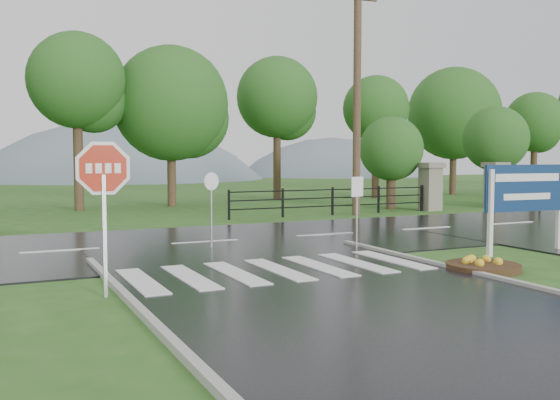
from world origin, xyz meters
TOP-DOWN VIEW (x-y plane):
  - ground at (0.00, 0.00)m, footprint 120.00×120.00m
  - main_road at (0.00, 10.00)m, footprint 90.00×8.00m
  - crosswalk at (0.00, 5.00)m, footprint 6.50×2.80m
  - pillar_west at (13.00, 16.00)m, footprint 1.00×1.00m
  - pillar_east at (17.00, 16.00)m, footprint 1.00×1.00m
  - fence_west at (7.75, 16.00)m, footprint 9.58×0.08m
  - hills at (3.49, 65.00)m, footprint 102.00×48.00m
  - treeline at (1.00, 24.00)m, footprint 83.20×5.20m
  - stop_sign at (-3.84, 4.11)m, footprint 1.32×0.07m
  - estate_billboard at (6.95, 4.64)m, footprint 2.64×0.22m
  - flower_bed at (4.16, 3.20)m, footprint 1.61×1.61m
  - reg_sign_small at (3.35, 7.10)m, footprint 0.43×0.12m
  - reg_sign_round at (-0.20, 8.85)m, footprint 0.47×0.18m
  - utility_pole_east at (8.63, 15.50)m, footprint 1.77×0.33m
  - entrance_tree_left at (11.84, 17.50)m, footprint 3.06×3.06m
  - entrance_tree_right at (18.42, 17.50)m, footprint 3.38×3.38m

SIDE VIEW (x-z plane):
  - hills at x=3.49m, z-range -39.54..8.46m
  - ground at x=0.00m, z-range 0.00..0.00m
  - main_road at x=0.00m, z-range -0.02..0.02m
  - treeline at x=1.00m, z-range -5.00..5.00m
  - crosswalk at x=0.00m, z-range 0.05..0.07m
  - flower_bed at x=4.16m, z-range -0.04..0.28m
  - fence_west at x=7.75m, z-range 0.12..1.32m
  - pillar_west at x=13.00m, z-range 0.06..2.30m
  - pillar_east at x=17.00m, z-range 0.06..2.30m
  - reg_sign_round at x=-0.20m, z-range 0.29..2.39m
  - reg_sign_small at x=3.35m, z-range 0.43..2.40m
  - estate_billboard at x=6.95m, z-range 0.43..2.75m
  - stop_sign at x=-3.84m, z-range 0.56..3.54m
  - entrance_tree_left at x=11.84m, z-range 0.66..5.09m
  - entrance_tree_right at x=18.42m, z-range 0.85..5.99m
  - utility_pole_east at x=8.63m, z-range 0.08..10.00m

